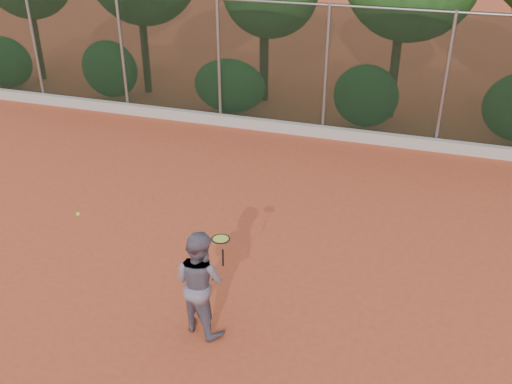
% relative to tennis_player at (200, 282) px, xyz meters
% --- Properties ---
extents(ground, '(80.00, 80.00, 0.00)m').
position_rel_tennis_player_xyz_m(ground, '(0.15, 1.26, -0.86)').
color(ground, '#BE4C2C').
rests_on(ground, ground).
extents(concrete_curb, '(24.00, 0.20, 0.30)m').
position_rel_tennis_player_xyz_m(concrete_curb, '(0.15, 8.08, -0.71)').
color(concrete_curb, '#BCB6AE').
rests_on(concrete_curb, ground).
extents(tennis_player, '(1.01, 0.90, 1.72)m').
position_rel_tennis_player_xyz_m(tennis_player, '(0.00, 0.00, 0.00)').
color(tennis_player, slate).
rests_on(tennis_player, ground).
extents(chainlink_fence, '(24.09, 0.09, 3.50)m').
position_rel_tennis_player_xyz_m(chainlink_fence, '(0.15, 8.26, 1.00)').
color(chainlink_fence, black).
rests_on(chainlink_fence, ground).
extents(tennis_racket, '(0.27, 0.27, 0.50)m').
position_rel_tennis_player_xyz_m(tennis_racket, '(0.43, -0.16, 0.91)').
color(tennis_racket, black).
rests_on(tennis_racket, ground).
extents(tennis_ball_in_flight, '(0.07, 0.07, 0.07)m').
position_rel_tennis_player_xyz_m(tennis_ball_in_flight, '(-2.25, 0.41, 0.54)').
color(tennis_ball_in_flight, '#CBF537').
rests_on(tennis_ball_in_flight, ground).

